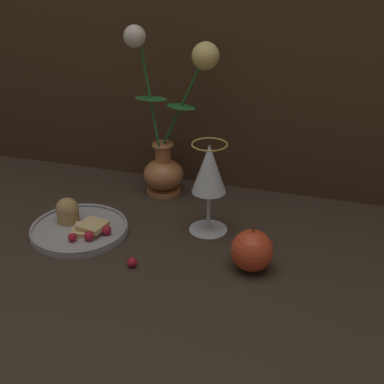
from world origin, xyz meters
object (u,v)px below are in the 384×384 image
Objects in this scene: plate_with_pastries at (78,226)px; wine_glass at (209,173)px; apple_beside_vase at (252,251)px; vase at (168,140)px.

wine_glass is (0.25, 0.08, 0.11)m from plate_with_pastries.
wine_glass is 0.18m from apple_beside_vase.
apple_beside_vase is at bearing -45.15° from vase.
plate_with_pastries is at bearing 176.10° from apple_beside_vase.
wine_glass is at bearing 135.36° from apple_beside_vase.
apple_beside_vase is (0.24, -0.24, -0.09)m from vase.
vase is at bearing 134.43° from wine_glass.
plate_with_pastries is 0.36m from apple_beside_vase.
vase reaches higher than wine_glass.
wine_glass reaches higher than apple_beside_vase.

